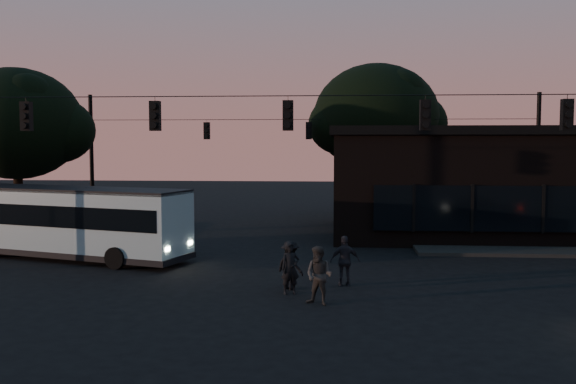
# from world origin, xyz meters

# --- Properties ---
(ground) EXTENTS (120.00, 120.00, 0.00)m
(ground) POSITION_xyz_m (0.00, 0.00, 0.00)
(ground) COLOR black
(ground) RESTS_ON ground
(sidewalk_far_right) EXTENTS (14.00, 10.00, 0.15)m
(sidewalk_far_right) POSITION_xyz_m (12.00, 14.00, 0.07)
(sidewalk_far_right) COLOR black
(sidewalk_far_right) RESTS_ON ground
(sidewalk_far_left) EXTENTS (14.00, 10.00, 0.15)m
(sidewalk_far_left) POSITION_xyz_m (-14.00, 14.00, 0.07)
(sidewalk_far_left) COLOR black
(sidewalk_far_left) RESTS_ON ground
(building) EXTENTS (15.40, 10.41, 5.40)m
(building) POSITION_xyz_m (9.00, 15.97, 2.71)
(building) COLOR black
(building) RESTS_ON ground
(tree_behind) EXTENTS (7.60, 7.60, 9.43)m
(tree_behind) POSITION_xyz_m (4.00, 22.00, 6.19)
(tree_behind) COLOR black
(tree_behind) RESTS_ON ground
(tree_left) EXTENTS (6.40, 6.40, 8.30)m
(tree_left) POSITION_xyz_m (-14.00, 13.00, 5.57)
(tree_left) COLOR black
(tree_left) RESTS_ON ground
(signal_rig_near) EXTENTS (26.24, 0.30, 7.50)m
(signal_rig_near) POSITION_xyz_m (0.00, 4.00, 4.45)
(signal_rig_near) COLOR black
(signal_rig_near) RESTS_ON ground
(signal_rig_far) EXTENTS (26.24, 0.30, 7.50)m
(signal_rig_far) POSITION_xyz_m (0.00, 20.00, 4.20)
(signal_rig_far) COLOR black
(signal_rig_far) RESTS_ON ground
(bus) EXTENTS (10.40, 5.28, 2.86)m
(bus) POSITION_xyz_m (-9.02, 7.39, 1.60)
(bus) COLOR #8EADB5
(bus) RESTS_ON ground
(pedestrian_a) EXTENTS (0.68, 0.57, 1.60)m
(pedestrian_a) POSITION_xyz_m (0.22, 2.02, 0.80)
(pedestrian_a) COLOR black
(pedestrian_a) RESTS_ON ground
(pedestrian_b) EXTENTS (1.02, 0.93, 1.70)m
(pedestrian_b) POSITION_xyz_m (1.14, 0.79, 0.85)
(pedestrian_b) COLOR #2B2927
(pedestrian_b) RESTS_ON ground
(pedestrian_c) EXTENTS (1.01, 0.52, 1.65)m
(pedestrian_c) POSITION_xyz_m (1.91, 3.28, 0.82)
(pedestrian_c) COLOR black
(pedestrian_c) RESTS_ON ground
(pedestrian_d) EXTENTS (1.14, 1.07, 1.55)m
(pedestrian_d) POSITION_xyz_m (0.17, 2.68, 0.77)
(pedestrian_d) COLOR black
(pedestrian_d) RESTS_ON ground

